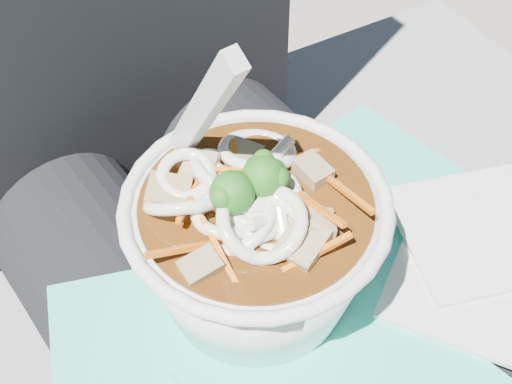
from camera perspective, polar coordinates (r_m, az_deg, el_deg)
stone_ledge at (r=0.88m, az=-3.95°, el=-14.71°), size 1.05×0.62×0.44m
lap at (r=0.57m, az=3.07°, el=-12.55°), size 0.31×0.48×0.14m
person_body at (r=0.58m, az=-2.44°, el=-4.77°), size 0.34×0.94×0.98m
plastic_bag at (r=0.50m, az=3.05°, el=-9.71°), size 0.39×0.28×0.01m
napkins at (r=0.53m, az=17.31°, el=-5.21°), size 0.18×0.18×0.01m
udon_bowl at (r=0.45m, az=-0.11°, el=-3.66°), size 0.20×0.20×0.21m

